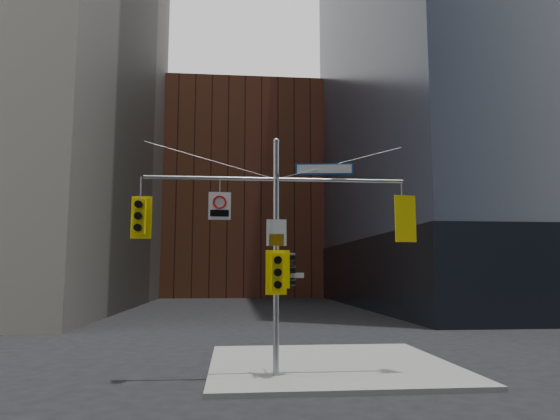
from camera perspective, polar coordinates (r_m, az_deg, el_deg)
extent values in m
plane|color=black|center=(13.48, 0.31, -20.69)|extent=(160.00, 160.00, 0.00)
cube|color=gray|center=(17.63, 5.75, -17.16)|extent=(8.00, 8.00, 0.15)
cube|color=black|center=(53.73, 27.87, -6.43)|extent=(36.40, 36.40, 6.00)
cube|color=brown|center=(71.87, -4.27, 1.63)|extent=(26.00, 20.00, 28.00)
cylinder|color=#919499|center=(15.10, -0.45, -5.45)|extent=(0.18, 0.18, 7.20)
sphere|color=#919499|center=(15.62, -0.44, 7.87)|extent=(0.20, 0.20, 0.20)
cylinder|color=#919499|center=(15.32, -7.93, 3.63)|extent=(4.00, 0.11, 0.11)
cylinder|color=#919499|center=(15.65, 6.89, 3.38)|extent=(4.00, 0.11, 0.11)
cylinder|color=#919499|center=(15.01, -0.33, 3.78)|extent=(0.10, 0.70, 0.10)
cylinder|color=#919499|center=(15.43, -7.90, 5.64)|extent=(4.00, 0.02, 1.12)
cylinder|color=#919499|center=(15.76, 6.86, 5.35)|extent=(4.00, 0.02, 1.12)
cube|color=yellow|center=(15.38, -15.72, -0.74)|extent=(0.35, 0.26, 1.03)
cube|color=yellow|center=(15.55, -15.57, -0.81)|extent=(0.61, 0.08, 1.28)
cylinder|color=black|center=(15.23, -15.86, 0.64)|extent=(0.23, 0.17, 0.22)
cylinder|color=black|center=(15.31, -15.78, 0.60)|extent=(0.19, 0.03, 0.19)
cylinder|color=black|center=(15.19, -15.90, -0.65)|extent=(0.23, 0.17, 0.22)
cylinder|color=black|center=(15.26, -15.83, -0.69)|extent=(0.19, 0.03, 0.19)
cylinder|color=black|center=(15.16, -15.94, -1.95)|extent=(0.23, 0.17, 0.22)
cylinder|color=black|center=(15.23, -15.87, -1.98)|extent=(0.19, 0.03, 0.19)
cube|color=yellow|center=(16.01, 13.81, -1.04)|extent=(0.41, 0.31, 1.17)
cube|color=yellow|center=(15.83, 14.13, -0.96)|extent=(0.69, 0.13, 1.45)
cylinder|color=black|center=(16.25, 13.42, 0.25)|extent=(0.27, 0.21, 0.24)
cylinder|color=black|center=(16.17, 13.56, 0.29)|extent=(0.21, 0.05, 0.21)
cylinder|color=black|center=(16.21, 13.46, -1.12)|extent=(0.27, 0.21, 0.24)
cylinder|color=black|center=(16.13, 13.60, -1.08)|extent=(0.21, 0.05, 0.21)
cylinder|color=black|center=(16.17, 13.50, -2.49)|extent=(0.27, 0.21, 0.24)
cylinder|color=black|center=(16.10, 13.64, -2.46)|extent=(0.21, 0.05, 0.21)
cube|color=yellow|center=(15.12, 0.61, -6.79)|extent=(0.29, 0.39, 1.13)
cylinder|color=black|center=(15.13, 1.43, -5.35)|extent=(0.19, 0.25, 0.24)
cylinder|color=black|center=(15.13, 1.10, -5.36)|extent=(0.04, 0.21, 0.20)
cylinder|color=black|center=(15.13, 1.44, -6.78)|extent=(0.19, 0.25, 0.24)
cylinder|color=black|center=(15.12, 1.11, -6.79)|extent=(0.04, 0.21, 0.20)
cylinder|color=black|center=(15.13, 1.44, -8.21)|extent=(0.19, 0.25, 0.24)
cylinder|color=black|center=(15.13, 1.11, -8.22)|extent=(0.04, 0.21, 0.20)
cube|color=yellow|center=(14.82, -0.36, -7.14)|extent=(0.36, 0.26, 1.07)
cube|color=yellow|center=(15.00, -0.45, -7.14)|extent=(0.63, 0.06, 1.32)
cylinder|color=black|center=(14.62, -0.26, -5.75)|extent=(0.23, 0.17, 0.22)
cylinder|color=black|center=(14.70, -0.30, -5.75)|extent=(0.19, 0.03, 0.19)
cylinder|color=black|center=(14.61, -0.26, -7.14)|extent=(0.23, 0.17, 0.22)
cylinder|color=black|center=(14.69, -0.30, -7.14)|extent=(0.19, 0.03, 0.19)
cylinder|color=black|center=(14.62, -0.26, -8.54)|extent=(0.23, 0.17, 0.22)
cylinder|color=#0CE559|center=(14.70, -0.30, -8.53)|extent=(0.19, 0.03, 0.19)
cube|color=navy|center=(15.62, 5.07, 4.69)|extent=(1.79, 0.27, 0.35)
cube|color=silver|center=(15.60, 5.09, 4.71)|extent=(1.68, 0.22, 0.27)
cube|color=silver|center=(15.15, -6.91, 0.47)|extent=(0.67, 0.06, 0.84)
torus|color=#B20A0A|center=(15.15, -6.91, 0.90)|extent=(0.42, 0.07, 0.41)
cube|color=black|center=(15.11, -6.93, -0.36)|extent=(0.56, 0.03, 0.20)
cube|color=silver|center=(15.02, -0.41, -2.59)|extent=(0.61, 0.04, 0.79)
cube|color=#D88C00|center=(14.99, -0.40, -3.42)|extent=(0.44, 0.01, 0.35)
cube|color=silver|center=(15.14, 1.26, -7.48)|extent=(0.79, 0.08, 0.16)
cube|color=#145926|center=(15.55, -0.60, -8.90)|extent=(0.10, 0.82, 0.16)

